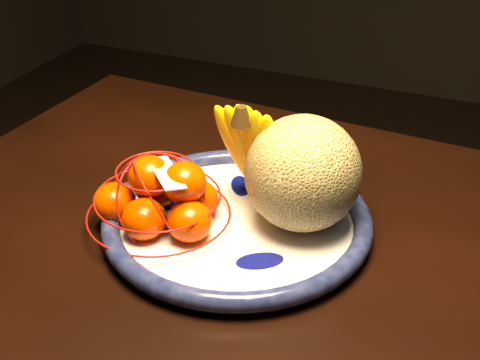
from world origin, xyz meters
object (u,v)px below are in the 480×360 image
at_px(dining_table, 397,359).
at_px(cantaloupe, 303,173).
at_px(mandarin_bag, 161,199).
at_px(fruit_bowl, 237,221).
at_px(banana_bunch, 251,145).

relative_size(dining_table, cantaloupe, 9.94).
xyz_separation_m(dining_table, cantaloupe, (-0.16, 0.10, 0.16)).
bearing_deg(cantaloupe, mandarin_bag, -157.31).
height_order(fruit_bowl, banana_bunch, banana_bunch).
bearing_deg(fruit_bowl, banana_bunch, 94.33).
distance_m(dining_table, fruit_bowl, 0.26).
relative_size(dining_table, banana_bunch, 9.00).
bearing_deg(fruit_bowl, cantaloupe, 20.92).
bearing_deg(dining_table, cantaloupe, 151.14).
distance_m(dining_table, banana_bunch, 0.32).
xyz_separation_m(dining_table, mandarin_bag, (-0.32, 0.03, 0.12)).
height_order(cantaloupe, mandarin_bag, cantaloupe).
xyz_separation_m(banana_bunch, mandarin_bag, (-0.08, -0.10, -0.05)).
height_order(dining_table, mandarin_bag, mandarin_bag).
distance_m(fruit_bowl, cantaloupe, 0.11).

